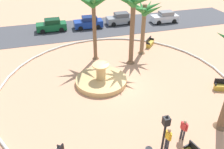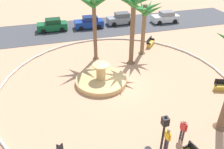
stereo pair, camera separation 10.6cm
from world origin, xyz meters
The scene contains 16 objects.
ground_plane centered at (0.00, 0.00, 0.00)m, with size 80.00×80.00×0.00m, color tan.
plaza_curb centered at (0.00, 0.00, 0.10)m, with size 20.65×20.65×0.20m, color silver.
street_asphalt centered at (0.00, 14.72, 0.01)m, with size 48.00×8.00×0.03m, color #424247.
fountain centered at (-1.27, 0.67, 0.29)m, with size 4.62×4.62×1.89m.
palm_tree_near_fountain centered at (4.55, 5.21, 4.50)m, with size 4.00×3.80×5.76m.
palm_tree_mid_plaza centered at (2.61, 3.40, 5.50)m, with size 3.86×3.82×7.14m.
palm_tree_far_side centered at (-0.65, 5.40, 5.65)m, with size 4.34×4.44×7.14m.
bench_east centered at (6.28, 6.75, 0.35)m, with size 1.46×1.51×1.00m.
bench_north centered at (8.61, -3.39, 0.35)m, with size 1.67×1.06×1.00m.
lamppost centered at (-0.40, -9.17, 2.51)m, with size 0.32×0.32×4.29m.
person_cyclist_helmet centered at (2.21, -7.34, 0.92)m, with size 0.32×0.49×1.65m.
person_cyclist_photo centered at (0.85, -7.78, 0.94)m, with size 0.28×0.52×1.68m.
parked_car_leftmost centered at (-4.59, 15.15, 0.78)m, with size 4.02×1.96×1.67m.
parked_car_second centered at (0.47, 14.85, 0.78)m, with size 4.04×1.99×1.67m.
parked_car_third centered at (5.32, 15.18, 0.78)m, with size 4.01×1.94×1.67m.
parked_car_rightmost centered at (11.93, 13.97, 0.78)m, with size 4.05×2.01×1.67m.
Camera 2 is at (-5.17, -16.40, 11.72)m, focal length 37.04 mm.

